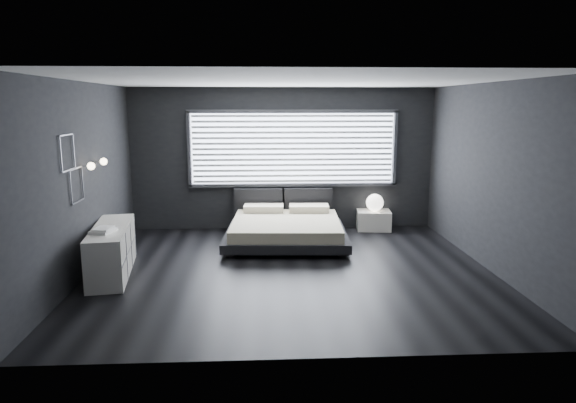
{
  "coord_description": "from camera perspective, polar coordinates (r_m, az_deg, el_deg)",
  "views": [
    {
      "loc": [
        -0.45,
        -7.42,
        2.48
      ],
      "look_at": [
        0.0,
        0.85,
        0.9
      ],
      "focal_mm": 32.0,
      "sensor_mm": 36.0,
      "label": 1
    }
  ],
  "objects": [
    {
      "name": "headboard",
      "position": [
        10.25,
        -0.52,
        0.06
      ],
      "size": [
        1.96,
        0.16,
        0.52
      ],
      "color": "black",
      "rests_on": "ground"
    },
    {
      "name": "nightstand",
      "position": [
        10.43,
        9.47,
        -2.03
      ],
      "size": [
        0.71,
        0.61,
        0.38
      ],
      "primitive_type": "cube",
      "rotation": [
        0.0,
        0.0,
        -0.11
      ],
      "color": "white",
      "rests_on": "ground"
    },
    {
      "name": "sconce_near",
      "position": [
        7.91,
        -21.06,
        3.69
      ],
      "size": [
        0.18,
        0.11,
        0.11
      ],
      "color": "silver",
      "rests_on": "ground"
    },
    {
      "name": "book_stack",
      "position": [
        7.63,
        -19.85,
        -3.0
      ],
      "size": [
        0.34,
        0.39,
        0.07
      ],
      "color": "white",
      "rests_on": "dresser"
    },
    {
      "name": "dresser",
      "position": [
        8.02,
        -18.96,
        -5.15
      ],
      "size": [
        0.74,
        1.83,
        0.71
      ],
      "color": "white",
      "rests_on": "ground"
    },
    {
      "name": "window",
      "position": [
        10.18,
        0.57,
        5.89
      ],
      "size": [
        4.14,
        0.09,
        1.52
      ],
      "color": "white",
      "rests_on": "ground"
    },
    {
      "name": "room",
      "position": [
        7.51,
        0.35,
        2.54
      ],
      "size": [
        6.04,
        6.0,
        2.8
      ],
      "color": "black",
      "rests_on": "ground"
    },
    {
      "name": "wall_art_upper",
      "position": [
        7.35,
        -23.29,
        5.01
      ],
      "size": [
        0.01,
        0.48,
        0.48
      ],
      "color": "#47474C",
      "rests_on": "ground"
    },
    {
      "name": "sconce_far",
      "position": [
        8.48,
        -19.83,
        4.2
      ],
      "size": [
        0.18,
        0.11,
        0.11
      ],
      "color": "silver",
      "rests_on": "ground"
    },
    {
      "name": "bed",
      "position": [
        9.29,
        -0.21,
        -3.04
      ],
      "size": [
        2.25,
        2.16,
        0.56
      ],
      "color": "black",
      "rests_on": "ground"
    },
    {
      "name": "orb_lamp",
      "position": [
        10.32,
        9.62,
        -0.12
      ],
      "size": [
        0.34,
        0.34,
        0.34
      ],
      "primitive_type": "sphere",
      "color": "white",
      "rests_on": "nightstand"
    },
    {
      "name": "wall_art_lower",
      "position": [
        7.64,
        -22.4,
        1.7
      ],
      "size": [
        0.01,
        0.48,
        0.48
      ],
      "color": "#47474C",
      "rests_on": "ground"
    }
  ]
}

